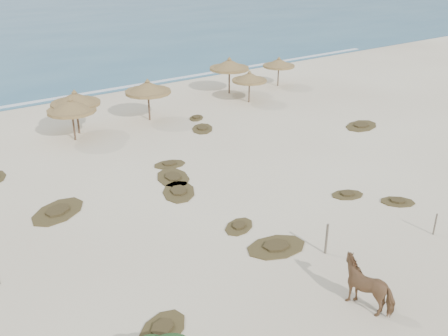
% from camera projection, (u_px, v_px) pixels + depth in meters
% --- Properties ---
extents(ground, '(160.00, 160.00, 0.00)m').
position_uv_depth(ground, '(266.00, 243.00, 20.91)').
color(ground, '#F8EECC').
rests_on(ground, ground).
extents(foam_line, '(70.00, 0.60, 0.01)m').
position_uv_depth(foam_line, '(62.00, 98.00, 40.33)').
color(foam_line, silver).
rests_on(foam_line, ground).
extents(palapa_2, '(3.20, 3.20, 2.96)m').
position_uv_depth(palapa_2, '(75.00, 99.00, 31.93)').
color(palapa_2, brown).
rests_on(palapa_2, ground).
extents(palapa_3, '(3.70, 3.70, 2.84)m').
position_uv_depth(palapa_3, '(71.00, 107.00, 30.84)').
color(palapa_3, brown).
rests_on(palapa_3, ground).
extents(palapa_4, '(3.44, 3.44, 2.99)m').
position_uv_depth(palapa_4, '(148.00, 88.00, 34.33)').
color(palapa_4, brown).
rests_on(palapa_4, ground).
extents(palapa_5, '(2.76, 2.76, 2.53)m').
position_uv_depth(palapa_5, '(249.00, 77.00, 38.38)').
color(palapa_5, brown).
rests_on(palapa_5, ground).
extents(palapa_6, '(4.00, 4.00, 3.04)m').
position_uv_depth(palapa_6, '(229.00, 65.00, 40.51)').
color(palapa_6, brown).
rests_on(palapa_6, ground).
extents(palapa_7, '(2.84, 2.84, 2.56)m').
position_uv_depth(palapa_7, '(279.00, 63.00, 42.79)').
color(palapa_7, brown).
rests_on(palapa_7, ground).
extents(horse, '(1.47, 2.22, 1.72)m').
position_uv_depth(horse, '(369.00, 284.00, 17.01)').
color(horse, brown).
rests_on(horse, ground).
extents(fence_post_near, '(0.13, 0.13, 1.36)m').
position_uv_depth(fence_post_near, '(327.00, 239.00, 19.94)').
color(fence_post_near, '#635A4A').
rests_on(fence_post_near, ground).
extents(fence_post_far, '(0.10, 0.10, 1.02)m').
position_uv_depth(fence_post_far, '(435.00, 224.00, 21.30)').
color(fence_post_far, '#635A4A').
rests_on(fence_post_far, ground).
extents(scrub_1, '(3.50, 3.19, 0.16)m').
position_uv_depth(scrub_1, '(58.00, 211.00, 23.26)').
color(scrub_1, brown).
rests_on(scrub_1, ground).
extents(scrub_2, '(1.98, 1.72, 0.16)m').
position_uv_depth(scrub_2, '(239.00, 226.00, 22.03)').
color(scrub_2, brown).
rests_on(scrub_2, ground).
extents(scrub_3, '(2.61, 2.97, 0.16)m').
position_uv_depth(scrub_3, '(179.00, 191.00, 25.10)').
color(scrub_3, brown).
rests_on(scrub_3, ground).
extents(scrub_4, '(1.92, 1.60, 0.16)m').
position_uv_depth(scrub_4, '(347.00, 194.00, 24.79)').
color(scrub_4, brown).
rests_on(scrub_4, ground).
extents(scrub_5, '(3.10, 2.37, 0.16)m').
position_uv_depth(scrub_5, '(361.00, 126.00, 34.04)').
color(scrub_5, brown).
rests_on(scrub_5, ground).
extents(scrub_7, '(2.37, 2.55, 0.16)m').
position_uv_depth(scrub_7, '(202.00, 129.00, 33.52)').
color(scrub_7, brown).
rests_on(scrub_7, ground).
extents(scrub_9, '(2.89, 2.17, 0.16)m').
position_uv_depth(scrub_9, '(276.00, 247.00, 20.57)').
color(scrub_9, brown).
rests_on(scrub_9, ground).
extents(scrub_10, '(1.70, 1.71, 0.16)m').
position_uv_depth(scrub_10, '(196.00, 118.00, 35.56)').
color(scrub_10, brown).
rests_on(scrub_10, ground).
extents(scrub_11, '(2.40, 2.13, 0.16)m').
position_uv_depth(scrub_11, '(162.00, 329.00, 16.20)').
color(scrub_11, brown).
rests_on(scrub_11, ground).
extents(scrub_12, '(1.97, 1.90, 0.16)m').
position_uv_depth(scrub_12, '(398.00, 202.00, 24.13)').
color(scrub_12, brown).
rests_on(scrub_12, ground).
extents(scrub_13, '(2.05, 1.57, 0.16)m').
position_uv_depth(scrub_13, '(170.00, 164.00, 28.17)').
color(scrub_13, brown).
rests_on(scrub_13, ground).
extents(scrub_15, '(2.30, 2.93, 0.16)m').
position_uv_depth(scrub_15, '(173.00, 177.00, 26.59)').
color(scrub_15, brown).
rests_on(scrub_15, ground).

